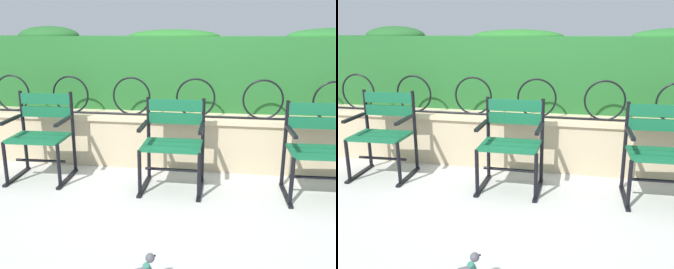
{
  "view_description": "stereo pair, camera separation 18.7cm",
  "coord_description": "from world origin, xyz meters",
  "views": [
    {
      "loc": [
        0.51,
        -3.31,
        1.49
      ],
      "look_at": [
        0.0,
        0.03,
        0.55
      ],
      "focal_mm": 40.58,
      "sensor_mm": 36.0,
      "label": 1
    },
    {
      "loc": [
        0.7,
        -3.28,
        1.49
      ],
      "look_at": [
        0.0,
        0.03,
        0.55
      ],
      "focal_mm": 40.58,
      "sensor_mm": 36.0,
      "label": 2
    }
  ],
  "objects": [
    {
      "name": "stone_wall",
      "position": [
        0.0,
        0.73,
        0.29
      ],
      "size": [
        6.59,
        0.41,
        0.58
      ],
      "color": "tan",
      "rests_on": "ground"
    },
    {
      "name": "park_chair_right",
      "position": [
        1.39,
        0.13,
        0.47
      ],
      "size": [
        0.66,
        0.54,
        0.85
      ],
      "color": "#145B38",
      "rests_on": "ground"
    },
    {
      "name": "park_chair_centre",
      "position": [
        0.04,
        0.13,
        0.46
      ],
      "size": [
        0.59,
        0.52,
        0.85
      ],
      "color": "#145B38",
      "rests_on": "ground"
    },
    {
      "name": "ground_plane",
      "position": [
        0.0,
        0.0,
        0.0
      ],
      "size": [
        60.0,
        60.0,
        0.0
      ],
      "primitive_type": "plane",
      "color": "#B7B5AF"
    },
    {
      "name": "hedge_row",
      "position": [
        0.01,
        1.24,
        1.03
      ],
      "size": [
        6.46,
        0.67,
        0.95
      ],
      "color": "#236028",
      "rests_on": "stone_wall"
    },
    {
      "name": "iron_arch_fence",
      "position": [
        -0.13,
        0.66,
        0.77
      ],
      "size": [
        6.06,
        0.02,
        0.42
      ],
      "color": "black",
      "rests_on": "stone_wall"
    },
    {
      "name": "park_chair_left",
      "position": [
        -1.33,
        0.18,
        0.47
      ],
      "size": [
        0.61,
        0.54,
        0.87
      ],
      "color": "#145B38",
      "rests_on": "ground"
    }
  ]
}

